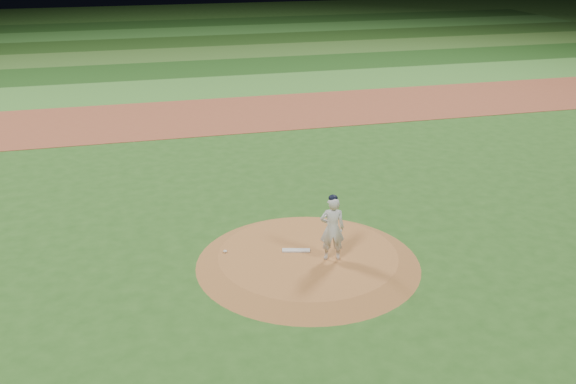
# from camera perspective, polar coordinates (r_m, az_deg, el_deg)

# --- Properties ---
(ground) EXTENTS (120.00, 120.00, 0.00)m
(ground) POSITION_cam_1_polar(r_m,az_deg,el_deg) (15.89, 1.78, -6.34)
(ground) COLOR #28551B
(ground) RESTS_ON ground
(infield_dirt_band) EXTENTS (70.00, 6.00, 0.02)m
(infield_dirt_band) POSITION_cam_1_polar(r_m,az_deg,el_deg) (28.70, -5.94, 6.83)
(infield_dirt_band) COLOR brown
(infield_dirt_band) RESTS_ON ground
(outfield_stripe_0) EXTENTS (70.00, 5.00, 0.02)m
(outfield_stripe_0) POSITION_cam_1_polar(r_m,az_deg,el_deg) (33.99, -7.36, 9.20)
(outfield_stripe_0) COLOR #3C7A2C
(outfield_stripe_0) RESTS_ON ground
(outfield_stripe_1) EXTENTS (70.00, 5.00, 0.02)m
(outfield_stripe_1) POSITION_cam_1_polar(r_m,az_deg,el_deg) (38.85, -8.33, 10.79)
(outfield_stripe_1) COLOR #1C4516
(outfield_stripe_1) RESTS_ON ground
(outfield_stripe_2) EXTENTS (70.00, 5.00, 0.02)m
(outfield_stripe_2) POSITION_cam_1_polar(r_m,az_deg,el_deg) (43.74, -9.09, 12.03)
(outfield_stripe_2) COLOR #376324
(outfield_stripe_2) RESTS_ON ground
(outfield_stripe_3) EXTENTS (70.00, 5.00, 0.02)m
(outfield_stripe_3) POSITION_cam_1_polar(r_m,az_deg,el_deg) (48.65, -9.70, 13.02)
(outfield_stripe_3) COLOR #1D3F14
(outfield_stripe_3) RESTS_ON ground
(outfield_stripe_4) EXTENTS (70.00, 5.00, 0.02)m
(outfield_stripe_4) POSITION_cam_1_polar(r_m,az_deg,el_deg) (53.58, -10.20, 13.82)
(outfield_stripe_4) COLOR #2E6525
(outfield_stripe_4) RESTS_ON ground
(outfield_stripe_5) EXTENTS (70.00, 5.00, 0.02)m
(outfield_stripe_5) POSITION_cam_1_polar(r_m,az_deg,el_deg) (58.52, -10.62, 14.49)
(outfield_stripe_5) COLOR #1A4115
(outfield_stripe_5) RESTS_ON ground
(pitchers_mound) EXTENTS (5.50, 5.50, 0.25)m
(pitchers_mound) POSITION_cam_1_polar(r_m,az_deg,el_deg) (15.84, 1.79, -5.94)
(pitchers_mound) COLOR #A26432
(pitchers_mound) RESTS_ON ground
(pitching_rubber) EXTENTS (0.71, 0.34, 0.03)m
(pitching_rubber) POSITION_cam_1_polar(r_m,az_deg,el_deg) (15.91, 0.72, -5.21)
(pitching_rubber) COLOR silver
(pitching_rubber) RESTS_ON pitchers_mound
(rosin_bag) EXTENTS (0.10, 0.10, 0.06)m
(rosin_bag) POSITION_cam_1_polar(r_m,az_deg,el_deg) (15.92, -5.61, -5.26)
(rosin_bag) COLOR silver
(rosin_bag) RESTS_ON pitchers_mound
(pitcher_on_mound) EXTENTS (0.65, 0.49, 1.67)m
(pitcher_on_mound) POSITION_cam_1_polar(r_m,az_deg,el_deg) (15.22, 3.95, -3.21)
(pitcher_on_mound) COLOR silver
(pitcher_on_mound) RESTS_ON pitchers_mound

